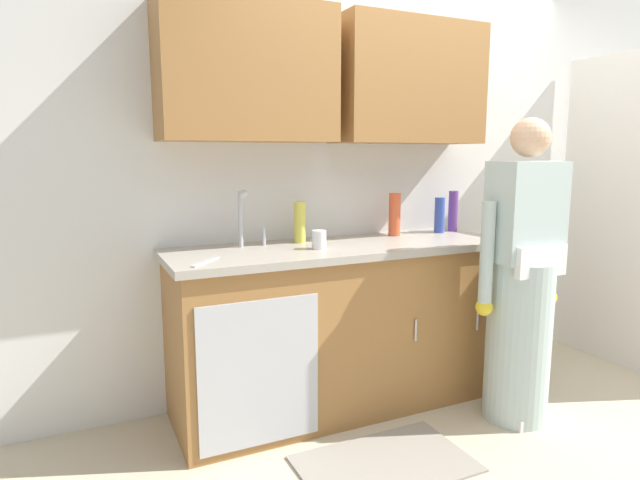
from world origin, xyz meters
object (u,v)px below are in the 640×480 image
bottle_dish_liquid (439,215)px  bottle_water_tall (453,211)px  bottle_soap (395,214)px  bottle_cleaner_spray (300,222)px  knife_on_counter (206,262)px  person_at_sink (521,295)px  sink (256,254)px  cup_by_sink (319,240)px

bottle_dish_liquid → bottle_water_tall: bearing=8.8°
bottle_soap → bottle_dish_liquid: bottle_soap is taller
bottle_cleaner_spray → knife_on_counter: bearing=-151.3°
person_at_sink → bottle_dish_liquid: person_at_sink is taller
sink → bottle_water_tall: sink is taller
bottle_dish_liquid → knife_on_counter: size_ratio=0.94×
bottle_dish_liquid → knife_on_counter: (-1.58, -0.32, -0.11)m
person_at_sink → cup_by_sink: bearing=153.6°
sink → bottle_water_tall: size_ratio=1.91×
person_at_sink → cup_by_sink: (-0.96, 0.48, 0.30)m
sink → knife_on_counter: bearing=-148.7°
cup_by_sink → person_at_sink: bearing=-26.4°
person_at_sink → knife_on_counter: bearing=166.8°
sink → bottle_water_tall: (1.39, 0.15, 0.15)m
person_at_sink → knife_on_counter: (-1.59, 0.37, 0.25)m
knife_on_counter → bottle_water_tall: bearing=142.2°
cup_by_sink → knife_on_counter: bearing=-170.7°
cup_by_sink → bottle_water_tall: bearing=12.5°
bottle_water_tall → knife_on_counter: bearing=-168.7°
knife_on_counter → bottle_cleaner_spray: bearing=159.5°
bottle_cleaner_spray → cup_by_sink: bearing=-87.3°
bottle_cleaner_spray → bottle_water_tall: bearing=0.2°
person_at_sink → bottle_water_tall: 0.82m
bottle_dish_liquid → cup_by_sink: bottle_dish_liquid is taller
bottle_water_tall → sink: bearing=-173.7°
person_at_sink → bottle_water_tall: (0.11, 0.72, 0.38)m
bottle_soap → cup_by_sink: bottle_soap is taller
bottle_dish_liquid → knife_on_counter: bearing=-168.5°
bottle_water_tall → bottle_cleaner_spray: (-1.08, -0.00, -0.02)m
bottle_dish_liquid → bottle_cleaner_spray: bearing=179.1°
bottle_dish_liquid → cup_by_sink: bearing=-167.0°
bottle_soap → knife_on_counter: (-1.25, -0.34, -0.13)m
sink → person_at_sink: (1.28, -0.56, -0.23)m
sink → bottle_soap: sink is taller
sink → bottle_cleaner_spray: bearing=26.0°
sink → cup_by_sink: size_ratio=5.05×
bottle_soap → cup_by_sink: size_ratio=2.64×
sink → cup_by_sink: bearing=-14.8°
bottle_soap → bottle_dish_liquid: size_ratio=1.16×
sink → person_at_sink: 1.42m
bottle_soap → bottle_cleaner_spray: bottle_soap is taller
person_at_sink → bottle_cleaner_spray: (-0.98, 0.71, 0.36)m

